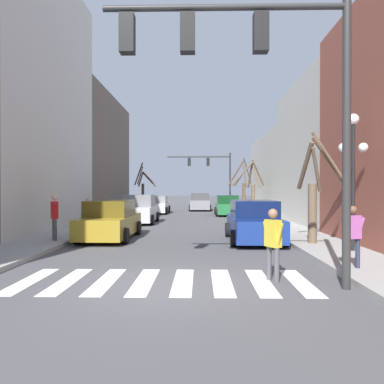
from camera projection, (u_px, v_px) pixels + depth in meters
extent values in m
plane|color=#4C4C4F|center=(162.00, 286.00, 8.27)|extent=(240.00, 240.00, 0.00)
cube|color=beige|center=(3.00, 97.00, 19.53)|extent=(6.00, 11.60, 13.93)
cube|color=#66564C|center=(80.00, 156.00, 31.94)|extent=(6.00, 13.20, 9.99)
cube|color=beige|center=(344.00, 154.00, 22.35)|extent=(6.00, 9.66, 8.47)
cube|color=beige|center=(295.00, 174.00, 34.12)|extent=(6.00, 13.89, 7.04)
cube|color=white|center=(30.00, 281.00, 8.75)|extent=(0.45, 2.60, 0.01)
cube|color=white|center=(68.00, 281.00, 8.73)|extent=(0.45, 2.60, 0.01)
cube|color=white|center=(106.00, 281.00, 8.71)|extent=(0.45, 2.60, 0.01)
cube|color=white|center=(144.00, 281.00, 8.69)|extent=(0.45, 2.60, 0.01)
cube|color=white|center=(183.00, 282.00, 8.67)|extent=(0.45, 2.60, 0.01)
cube|color=white|center=(222.00, 282.00, 8.65)|extent=(0.45, 2.60, 0.01)
cube|color=white|center=(261.00, 282.00, 8.63)|extent=(0.45, 2.60, 0.01)
cube|color=white|center=(300.00, 282.00, 8.61)|extent=(0.45, 2.60, 0.01)
cylinder|color=#2D2D2D|center=(347.00, 139.00, 8.01)|extent=(0.18, 0.18, 6.46)
cylinder|color=#2D2D2D|center=(224.00, 7.00, 8.05)|extent=(5.25, 0.14, 0.14)
cube|color=black|center=(261.00, 33.00, 8.03)|extent=(0.32, 0.28, 0.84)
cube|color=black|center=(188.00, 33.00, 8.07)|extent=(0.32, 0.28, 0.84)
cube|color=black|center=(127.00, 34.00, 8.10)|extent=(0.32, 0.28, 0.84)
cylinder|color=#2D2D2D|center=(230.00, 181.00, 39.37)|extent=(0.18, 0.18, 6.00)
cylinder|color=#2D2D2D|center=(199.00, 157.00, 39.43)|extent=(6.62, 0.14, 0.14)
cube|color=black|center=(208.00, 162.00, 39.41)|extent=(0.32, 0.28, 0.84)
cube|color=black|center=(189.00, 162.00, 39.45)|extent=(0.32, 0.28, 0.84)
cylinder|color=black|center=(353.00, 188.00, 12.14)|extent=(0.12, 0.12, 4.09)
sphere|color=white|center=(353.00, 119.00, 12.13)|extent=(0.36, 0.36, 0.36)
sphere|color=white|center=(343.00, 148.00, 12.14)|extent=(0.31, 0.31, 0.31)
sphere|color=white|center=(363.00, 147.00, 12.13)|extent=(0.31, 0.31, 0.31)
cube|color=gray|center=(200.00, 204.00, 37.96)|extent=(1.94, 4.25, 0.88)
cube|color=#464648|center=(200.00, 197.00, 37.96)|extent=(1.78, 2.21, 0.72)
cylinder|color=black|center=(191.00, 207.00, 39.30)|extent=(0.22, 0.64, 0.64)
cylinder|color=black|center=(209.00, 207.00, 39.26)|extent=(0.22, 0.64, 0.64)
cylinder|color=black|center=(190.00, 208.00, 36.67)|extent=(0.22, 0.64, 0.64)
cylinder|color=black|center=(210.00, 208.00, 36.62)|extent=(0.22, 0.64, 0.64)
cube|color=silver|center=(139.00, 213.00, 23.71)|extent=(1.92, 4.31, 0.90)
cube|color=slate|center=(139.00, 201.00, 23.71)|extent=(1.77, 2.24, 0.73)
cylinder|color=black|center=(128.00, 217.00, 25.07)|extent=(0.22, 0.64, 0.64)
cylinder|color=black|center=(157.00, 217.00, 25.03)|extent=(0.22, 0.64, 0.64)
cylinder|color=black|center=(119.00, 220.00, 22.40)|extent=(0.22, 0.64, 0.64)
cylinder|color=black|center=(152.00, 220.00, 22.36)|extent=(0.22, 0.64, 0.64)
cube|color=navy|center=(254.00, 227.00, 15.39)|extent=(1.87, 4.70, 0.83)
cube|color=#0E1C46|center=(254.00, 209.00, 15.39)|extent=(1.72, 2.44, 0.68)
cylinder|color=black|center=(228.00, 230.00, 16.87)|extent=(0.22, 0.64, 0.64)
cylinder|color=black|center=(270.00, 230.00, 16.83)|extent=(0.22, 0.64, 0.64)
cylinder|color=black|center=(234.00, 238.00, 13.96)|extent=(0.22, 0.64, 0.64)
cylinder|color=black|center=(285.00, 238.00, 13.92)|extent=(0.22, 0.64, 0.64)
cube|color=#236B38|center=(227.00, 208.00, 30.80)|extent=(1.80, 4.22, 0.82)
cube|color=#133A1E|center=(227.00, 199.00, 30.79)|extent=(1.66, 2.19, 0.67)
cylinder|color=black|center=(216.00, 211.00, 32.13)|extent=(0.22, 0.64, 0.64)
cylinder|color=black|center=(237.00, 211.00, 32.09)|extent=(0.22, 0.64, 0.64)
cylinder|color=black|center=(217.00, 213.00, 29.51)|extent=(0.22, 0.64, 0.64)
cylinder|color=black|center=(240.00, 213.00, 29.47)|extent=(0.22, 0.64, 0.64)
cube|color=#A38423|center=(110.00, 225.00, 16.21)|extent=(1.88, 4.88, 0.82)
cube|color=#594813|center=(110.00, 208.00, 16.20)|extent=(1.73, 2.54, 0.67)
cylinder|color=black|center=(98.00, 228.00, 17.74)|extent=(0.22, 0.64, 0.64)
cylinder|color=black|center=(138.00, 228.00, 17.70)|extent=(0.22, 0.64, 0.64)
cylinder|color=black|center=(77.00, 236.00, 14.72)|extent=(0.22, 0.64, 0.64)
cylinder|color=black|center=(125.00, 236.00, 14.68)|extent=(0.22, 0.64, 0.64)
cube|color=white|center=(157.00, 207.00, 33.32)|extent=(1.90, 4.61, 0.77)
cube|color=gray|center=(157.00, 199.00, 33.32)|extent=(1.75, 2.40, 0.63)
cylinder|color=black|center=(148.00, 209.00, 34.77)|extent=(0.22, 0.64, 0.64)
cylinder|color=black|center=(169.00, 209.00, 34.73)|extent=(0.22, 0.64, 0.64)
cylinder|color=black|center=(143.00, 211.00, 31.92)|extent=(0.22, 0.64, 0.64)
cylinder|color=black|center=(166.00, 211.00, 31.88)|extent=(0.22, 0.64, 0.64)
cylinder|color=#4C4C51|center=(277.00, 265.00, 8.60)|extent=(0.12, 0.12, 0.80)
cylinder|color=#4C4C51|center=(269.00, 263.00, 8.86)|extent=(0.12, 0.12, 0.80)
cube|color=gold|center=(273.00, 233.00, 8.73)|extent=(0.37, 0.45, 0.63)
sphere|color=#8C664C|center=(273.00, 214.00, 8.72)|extent=(0.22, 0.22, 0.22)
cylinder|color=gold|center=(279.00, 236.00, 8.52)|extent=(0.20, 0.29, 0.61)
cylinder|color=gold|center=(267.00, 234.00, 8.93)|extent=(0.20, 0.29, 0.61)
cylinder|color=#282D47|center=(348.00, 254.00, 9.42)|extent=(0.11, 0.11, 0.75)
cylinder|color=#282D47|center=(358.00, 253.00, 9.46)|extent=(0.11, 0.11, 0.75)
cube|color=#9E4C93|center=(353.00, 227.00, 9.44)|extent=(0.40, 0.27, 0.59)
sphere|color=brown|center=(353.00, 210.00, 9.43)|extent=(0.21, 0.21, 0.21)
cylinder|color=#9E4C93|center=(345.00, 229.00, 9.40)|extent=(0.27, 0.13, 0.57)
cylinder|color=#9E4C93|center=(360.00, 228.00, 9.47)|extent=(0.27, 0.13, 0.57)
cylinder|color=#7A705B|center=(85.00, 219.00, 20.54)|extent=(0.11, 0.11, 0.73)
cylinder|color=#7A705B|center=(90.00, 219.00, 20.52)|extent=(0.11, 0.11, 0.73)
cube|color=red|center=(87.00, 207.00, 20.53)|extent=(0.37, 0.22, 0.58)
sphere|color=tan|center=(87.00, 199.00, 20.52)|extent=(0.21, 0.21, 0.21)
cylinder|color=red|center=(84.00, 208.00, 20.54)|extent=(0.25, 0.09, 0.56)
cylinder|color=red|center=(91.00, 208.00, 20.51)|extent=(0.25, 0.09, 0.56)
cylinder|color=#4C4C51|center=(55.00, 230.00, 14.51)|extent=(0.13, 0.13, 0.85)
cylinder|color=#4C4C51|center=(54.00, 229.00, 14.78)|extent=(0.13, 0.13, 0.85)
cube|color=red|center=(54.00, 210.00, 14.64)|extent=(0.41, 0.48, 0.67)
sphere|color=beige|center=(54.00, 197.00, 14.64)|extent=(0.24, 0.24, 0.24)
cylinder|color=red|center=(55.00, 211.00, 14.43)|extent=(0.23, 0.30, 0.65)
cylinder|color=red|center=(54.00, 211.00, 14.85)|extent=(0.23, 0.30, 0.65)
cylinder|color=brown|center=(253.00, 199.00, 30.30)|extent=(0.30, 0.30, 2.36)
cylinder|color=brown|center=(250.00, 174.00, 30.91)|extent=(0.39, 1.39, 2.33)
cylinder|color=brown|center=(259.00, 174.00, 30.72)|extent=(1.11, 1.06, 1.96)
cylinder|color=brown|center=(242.00, 174.00, 30.46)|extent=(1.80, 0.48, 2.02)
cylinder|color=brown|center=(257.00, 177.00, 29.97)|extent=(0.61, 0.75, 1.77)
cylinder|color=brown|center=(312.00, 213.00, 13.88)|extent=(0.32, 0.32, 2.20)
cylinder|color=brown|center=(316.00, 170.00, 14.18)|extent=(0.61, 0.77, 1.69)
cylinder|color=brown|center=(331.00, 160.00, 13.93)|extent=(1.50, 0.29, 2.12)
cylinder|color=brown|center=(331.00, 163.00, 14.14)|extent=(1.67, 0.79, 2.00)
cylinder|color=brown|center=(305.00, 166.00, 14.57)|extent=(0.30, 1.54, 1.82)
cylinder|color=brown|center=(244.00, 196.00, 37.90)|extent=(0.32, 0.32, 2.65)
cylinder|color=brown|center=(248.00, 171.00, 38.23)|extent=(0.95, 0.84, 2.66)
cylinder|color=brown|center=(236.00, 173.00, 38.13)|extent=(1.64, 0.64, 2.61)
cylinder|color=brown|center=(239.00, 179.00, 38.16)|extent=(1.00, 0.70, 1.53)
cylinder|color=brown|center=(245.00, 175.00, 37.27)|extent=(0.19, 1.35, 2.10)
cylinder|color=brown|center=(245.00, 177.00, 37.24)|extent=(0.20, 1.40, 1.98)
cylinder|color=#473828|center=(143.00, 196.00, 41.01)|extent=(0.31, 0.31, 2.63)
cylinder|color=#473828|center=(139.00, 174.00, 41.55)|extent=(1.21, 1.26, 2.51)
cylinder|color=#473828|center=(140.00, 175.00, 40.59)|extent=(0.56, 0.93, 2.01)
cylinder|color=#473828|center=(149.00, 180.00, 41.11)|extent=(1.50, 0.43, 1.61)
cylinder|color=#473828|center=(141.00, 179.00, 41.18)|extent=(0.69, 0.51, 1.66)
cylinder|color=#473828|center=(149.00, 178.00, 41.27)|extent=(1.31, 0.74, 1.50)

